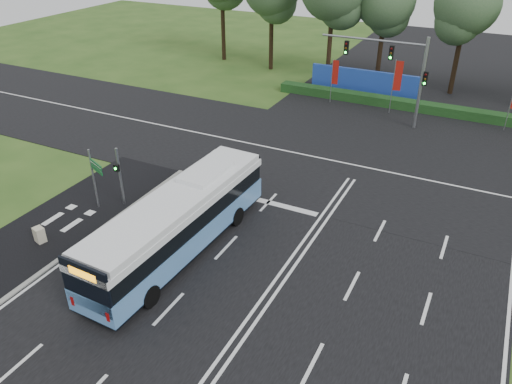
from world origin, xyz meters
TOP-DOWN VIEW (x-y plane):
  - ground at (0.00, 0.00)m, footprint 120.00×120.00m
  - road_main at (0.00, 0.00)m, footprint 20.00×120.00m
  - road_cross at (0.00, 12.00)m, footprint 120.00×14.00m
  - bike_path at (-12.50, -3.00)m, footprint 5.00×18.00m
  - kerb_strip at (-10.10, -3.00)m, footprint 0.25×18.00m
  - city_bus at (-5.16, -1.25)m, footprint 2.97×12.23m
  - pedestrian_signal at (-10.76, 1.07)m, footprint 0.30×0.42m
  - street_sign at (-11.54, 0.03)m, footprint 1.33×0.63m
  - utility_cabinet at (-12.11, -3.84)m, footprint 0.63×0.57m
  - banner_flag_left at (-5.65, 23.20)m, footprint 0.57×0.08m
  - banner_flag_mid at (-0.29, 22.94)m, footprint 0.66×0.17m
  - traffic_light_gantry at (0.21, 20.50)m, footprint 8.41×0.28m
  - hedge at (0.00, 24.50)m, footprint 22.00×1.20m
  - blue_hoarding at (-4.00, 27.00)m, footprint 10.00×0.30m

SIDE VIEW (x-z plane):
  - ground at x=0.00m, z-range 0.00..0.00m
  - road_main at x=0.00m, z-range 0.00..0.04m
  - road_cross at x=0.00m, z-range 0.00..0.05m
  - bike_path at x=-12.50m, z-range 0.00..0.06m
  - kerb_strip at x=-10.10m, z-range 0.00..0.12m
  - hedge at x=0.00m, z-range 0.00..0.80m
  - utility_cabinet at x=-12.11m, z-range 0.00..0.88m
  - blue_hoarding at x=-4.00m, z-range 0.00..2.20m
  - city_bus at x=-5.16m, z-range 0.01..3.50m
  - pedestrian_signal at x=-10.76m, z-range 0.17..3.75m
  - street_sign at x=-11.54m, z-range 0.50..4.17m
  - banner_flag_left at x=-5.65m, z-range 0.61..4.48m
  - banner_flag_mid at x=-0.29m, z-range 0.69..5.21m
  - traffic_light_gantry at x=0.21m, z-range 1.16..8.16m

